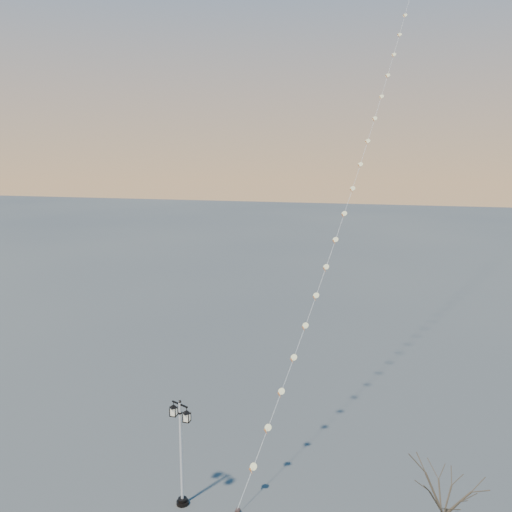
% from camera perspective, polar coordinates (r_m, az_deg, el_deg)
% --- Properties ---
extents(street_lamp, '(1.20, 0.79, 5.04)m').
position_cam_1_polar(street_lamp, '(25.82, -7.81, -19.17)').
color(street_lamp, black).
rests_on(street_lamp, ground).
extents(bare_tree, '(2.35, 2.35, 3.90)m').
position_cam_1_polar(bare_tree, '(23.78, 18.99, -22.81)').
color(bare_tree, '#3E3325').
rests_on(bare_tree, ground).
extents(kite_train, '(10.18, 43.51, 46.36)m').
position_cam_1_polar(kite_train, '(42.72, 13.42, 20.58)').
color(kite_train, '#3A2823').
rests_on(kite_train, ground).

